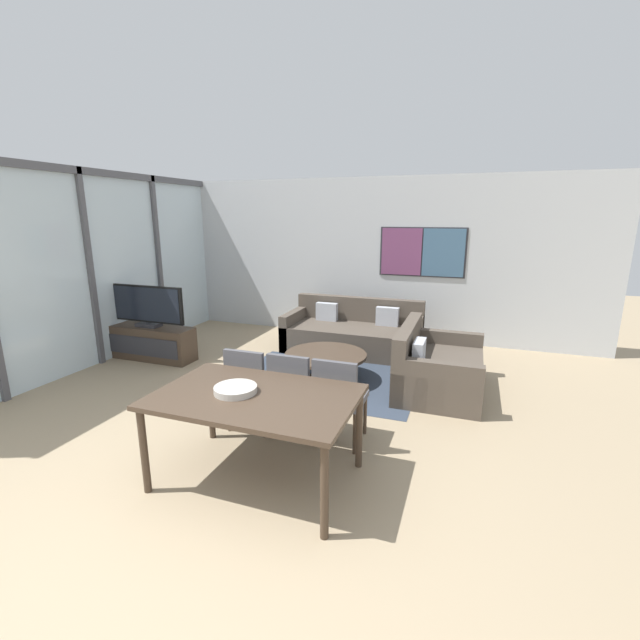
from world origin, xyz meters
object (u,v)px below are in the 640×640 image
(coffee_table, at_px, (326,360))
(dining_table, at_px, (255,403))
(television, at_px, (147,306))
(sofa_main, at_px, (354,334))
(fruit_bowl, at_px, (235,389))
(sofa_side, at_px, (433,369))
(dining_chair_left, at_px, (251,383))
(dining_chair_centre, at_px, (294,388))
(tv_console, at_px, (150,343))
(dining_chair_right, at_px, (338,395))

(coffee_table, relative_size, dining_table, 0.67)
(coffee_table, bearing_deg, television, -178.38)
(sofa_main, distance_m, fruit_bowl, 3.76)
(coffee_table, height_order, fruit_bowl, fruit_bowl)
(sofa_main, relative_size, sofa_side, 1.44)
(dining_table, bearing_deg, sofa_side, 64.01)
(television, height_order, sofa_main, television)
(dining_chair_left, relative_size, dining_chair_centre, 1.00)
(sofa_side, bearing_deg, fruit_bowl, 151.12)
(tv_console, relative_size, sofa_side, 0.95)
(tv_console, distance_m, dining_chair_centre, 3.35)
(tv_console, height_order, television, television)
(coffee_table, bearing_deg, sofa_main, 90.00)
(television, xyz_separation_m, dining_chair_right, (3.48, -1.45, -0.32))
(television, bearing_deg, sofa_side, 3.24)
(sofa_main, bearing_deg, tv_console, -152.17)
(sofa_main, height_order, dining_chair_centre, dining_chair_centre)
(coffee_table, distance_m, dining_chair_left, 1.58)
(sofa_side, xyz_separation_m, dining_chair_left, (-1.66, -1.70, 0.24))
(dining_chair_centre, relative_size, dining_chair_right, 1.00)
(tv_console, relative_size, sofa_main, 0.66)
(coffee_table, xyz_separation_m, dining_chair_centre, (0.19, -1.52, 0.23))
(television, distance_m, coffee_table, 2.88)
(coffee_table, height_order, dining_chair_right, dining_chair_right)
(sofa_side, height_order, coffee_table, sofa_side)
(television, xyz_separation_m, dining_chair_centre, (3.01, -1.44, -0.32))
(sofa_main, distance_m, sofa_side, 1.87)
(coffee_table, bearing_deg, dining_chair_left, -100.03)
(tv_console, bearing_deg, fruit_bowl, -38.11)
(dining_chair_left, bearing_deg, coffee_table, 79.97)
(tv_console, height_order, coffee_table, tv_console)
(television, distance_m, dining_chair_right, 3.78)
(television, relative_size, fruit_bowl, 3.69)
(dining_table, distance_m, dining_chair_right, 0.91)
(dining_chair_left, bearing_deg, tv_console, 150.27)
(dining_chair_right, height_order, fruit_bowl, dining_chair_right)
(dining_chair_left, xyz_separation_m, fruit_bowl, (0.29, -0.78, 0.28))
(coffee_table, distance_m, dining_chair_centre, 1.55)
(sofa_side, relative_size, dining_chair_right, 1.70)
(dining_chair_centre, bearing_deg, coffee_table, 97.12)
(tv_console, distance_m, sofa_main, 3.19)
(sofa_main, bearing_deg, dining_table, -87.06)
(dining_chair_right, relative_size, fruit_bowl, 2.54)
(dining_table, bearing_deg, television, 143.70)
(tv_console, xyz_separation_m, dining_chair_right, (3.48, -1.45, 0.25))
(coffee_table, relative_size, dining_chair_left, 1.24)
(sofa_side, height_order, fruit_bowl, sofa_side)
(sofa_side, distance_m, coffee_table, 1.39)
(dining_chair_centre, relative_size, fruit_bowl, 2.54)
(dining_chair_right, bearing_deg, coffee_table, 113.13)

